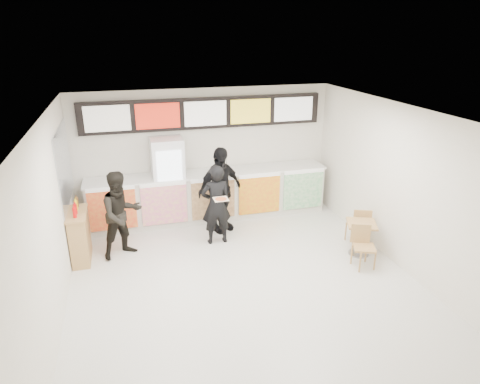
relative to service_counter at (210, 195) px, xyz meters
name	(u,v)px	position (x,y,z in m)	size (l,w,h in m)	color
floor	(247,288)	(0.00, -3.09, -0.57)	(7.00, 7.00, 0.00)	beige
ceiling	(248,117)	(0.00, -3.09, 2.43)	(7.00, 7.00, 0.00)	white
wall_back	(205,153)	(0.00, 0.41, 0.93)	(6.00, 6.00, 0.00)	silver
wall_left	(49,231)	(-3.00, -3.09, 0.93)	(7.00, 7.00, 0.00)	silver
wall_right	(408,191)	(3.00, -3.09, 0.93)	(7.00, 7.00, 0.00)	silver
service_counter	(210,195)	(0.00, 0.00, 0.00)	(5.56, 0.77, 1.14)	silver
menu_board	(205,113)	(0.00, 0.32, 1.88)	(5.50, 0.14, 0.70)	black
drinks_fridge	(169,182)	(-0.93, 0.02, 0.43)	(0.70, 0.67, 2.00)	white
mirror_panel	(64,166)	(-2.99, -0.64, 1.18)	(0.01, 2.00, 1.50)	#B2B7BF
customer_main	(216,205)	(-0.13, -1.25, 0.28)	(0.62, 0.41, 1.70)	black
customer_left	(121,215)	(-2.01, -1.28, 0.30)	(0.84, 0.66, 1.74)	black
customer_mid	(220,190)	(0.09, -0.69, 0.38)	(1.12, 0.47, 1.91)	black
pizza_slice	(221,199)	(-0.13, -1.70, 0.58)	(0.36, 0.36, 0.02)	beige
cafe_table	(361,233)	(2.50, -2.52, -0.10)	(0.88, 1.43, 0.81)	#B18151
condiment_ledge	(80,236)	(-2.82, -1.26, -0.06)	(0.36, 0.89, 1.19)	#B18151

